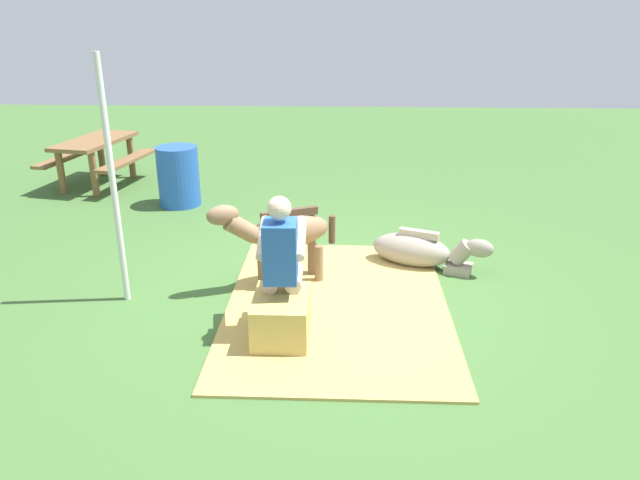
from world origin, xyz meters
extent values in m
plane|color=#426B33|center=(0.00, 0.00, 0.00)|extent=(24.00, 24.00, 0.00)
cube|color=tan|center=(-0.26, -0.09, 0.01)|extent=(3.04, 2.12, 0.02)
cube|color=tan|center=(-0.89, 0.38, 0.20)|extent=(0.65, 0.47, 0.40)
cylinder|color=beige|center=(-0.64, 0.49, 0.47)|extent=(0.40, 0.15, 0.14)
cylinder|color=beige|center=(-0.44, 0.49, 0.20)|extent=(0.11, 0.11, 0.40)
cube|color=black|center=(-0.44, 0.49, 0.03)|extent=(0.22, 0.11, 0.06)
cylinder|color=beige|center=(-0.63, 0.29, 0.47)|extent=(0.40, 0.15, 0.14)
cylinder|color=beige|center=(-0.43, 0.29, 0.20)|extent=(0.11, 0.11, 0.40)
cube|color=black|center=(-0.43, 0.29, 0.03)|extent=(0.22, 0.11, 0.06)
cube|color=#2659B2|center=(-0.84, 0.38, 0.80)|extent=(0.31, 0.29, 0.52)
cylinder|color=beige|center=(-0.66, 0.55, 0.85)|extent=(0.50, 0.10, 0.26)
cylinder|color=beige|center=(-0.65, 0.23, 0.85)|extent=(0.50, 0.10, 0.26)
sphere|color=beige|center=(-0.84, 0.38, 1.18)|extent=(0.20, 0.20, 0.20)
ellipsoid|color=#8C6B4C|center=(0.25, 0.41, 0.58)|extent=(0.65, 0.90, 0.34)
cylinder|color=#8C6B4C|center=(0.04, 0.62, 0.20)|extent=(0.09, 0.09, 0.41)
cylinder|color=#8C6B4C|center=(0.22, 0.70, 0.20)|extent=(0.09, 0.09, 0.41)
cylinder|color=#8C6B4C|center=(0.28, 0.11, 0.20)|extent=(0.09, 0.09, 0.41)
cylinder|color=#8C6B4C|center=(0.46, 0.19, 0.20)|extent=(0.09, 0.09, 0.41)
cylinder|color=#8C6B4C|center=(0.04, 0.86, 0.68)|extent=(0.32, 0.41, 0.33)
ellipsoid|color=#8C6B4C|center=(-0.04, 1.02, 0.84)|extent=(0.28, 0.36, 0.20)
cube|color=#4D3A2A|center=(0.25, 0.41, 0.77)|extent=(0.31, 0.57, 0.08)
cylinder|color=#4D3A2A|center=(0.45, -0.02, 0.53)|extent=(0.07, 0.07, 0.30)
ellipsoid|color=gray|center=(0.78, -0.90, 0.18)|extent=(0.70, 0.97, 0.36)
cube|color=gray|center=(0.57, -1.40, 0.05)|extent=(0.33, 0.35, 0.10)
cylinder|color=gray|center=(0.57, -1.42, 0.24)|extent=(0.27, 0.33, 0.30)
ellipsoid|color=gray|center=(0.50, -1.58, 0.32)|extent=(0.26, 0.34, 0.20)
cube|color=#B5A999|center=(0.75, -0.97, 0.38)|extent=(0.24, 0.44, 0.08)
cylinder|color=blue|center=(2.83, 2.24, 0.43)|extent=(0.59, 0.59, 0.85)
cylinder|color=silver|center=(-0.19, 1.99, 1.18)|extent=(0.06, 0.06, 2.36)
cube|color=brown|center=(3.78, 3.80, 0.72)|extent=(1.60, 0.97, 0.06)
cube|color=brown|center=(3.88, 4.32, 0.44)|extent=(1.52, 0.52, 0.05)
cube|color=brown|center=(3.68, 3.28, 0.44)|extent=(1.52, 0.52, 0.05)
cube|color=brown|center=(3.19, 3.62, 0.34)|extent=(0.08, 0.08, 0.69)
cube|color=brown|center=(3.29, 4.17, 0.34)|extent=(0.08, 0.08, 0.69)
cube|color=brown|center=(4.27, 3.42, 0.34)|extent=(0.08, 0.08, 0.69)
cube|color=brown|center=(4.37, 3.97, 0.34)|extent=(0.08, 0.08, 0.69)
camera|label=1|loc=(-5.49, -0.14, 2.73)|focal=33.95mm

